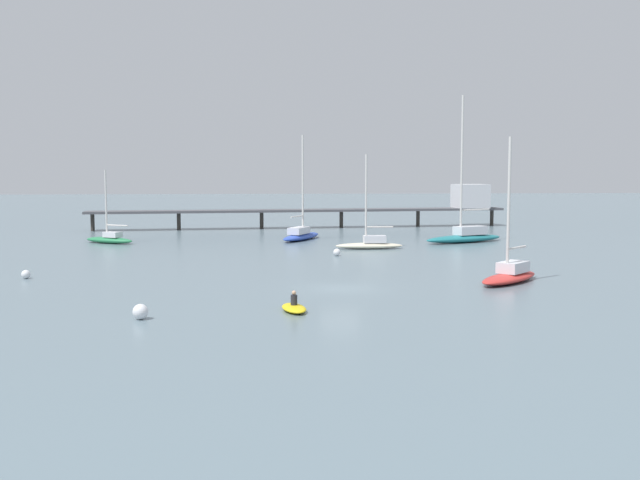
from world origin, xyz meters
The scene contains 11 objects.
ground_plane centered at (0.00, 0.00, 0.00)m, with size 400.00×400.00×0.00m, color slate.
pier centered at (11.76, 51.95, 3.21)m, with size 55.88×9.34×5.77m.
sailboat_cream centered at (5.41, 24.12, 0.61)m, with size 6.63×1.81×9.21m.
sailboat_red centered at (11.88, 1.93, 0.64)m, with size 6.26×6.35×9.88m.
sailboat_green centered at (-21.22, 31.55, 0.56)m, with size 6.07×4.58×7.70m.
sailboat_blue centered at (-0.94, 33.81, 0.71)m, with size 5.59×8.63×11.54m.
sailboat_teal centered at (16.46, 29.84, 0.87)m, with size 9.89×6.17×15.48m.
dinghy_yellow centered at (-3.27, -7.39, 0.21)m, with size 1.68×2.86×1.14m.
mooring_buoy_outer centered at (-11.21, -8.99, 0.40)m, with size 0.80×0.80×0.80m, color silver.
mooring_buoy_far centered at (-21.72, 6.05, 0.31)m, with size 0.62×0.62×0.62m, color silver.
mooring_buoy_mid centered at (1.56, 18.33, 0.32)m, with size 0.65×0.65×0.65m, color silver.
Camera 1 is at (-4.73, -46.44, 7.57)m, focal length 41.01 mm.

